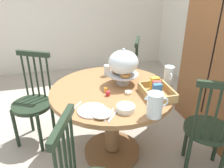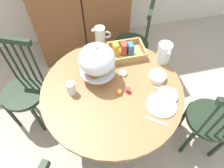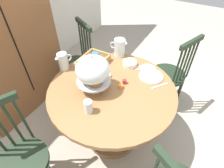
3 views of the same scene
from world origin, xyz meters
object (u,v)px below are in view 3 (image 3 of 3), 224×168
(windsor_chair_facing_door, at_px, (169,75))
(cereal_basket, at_px, (92,62))
(windsor_chair_far_side, at_px, (78,65))
(china_plate_large, at_px, (151,76))
(dining_table, at_px, (112,106))
(drinking_glass, at_px, (88,107))
(windsor_chair_near_window, at_px, (21,160))
(milk_pitcher, at_px, (63,62))
(orange_juice_pitcher, at_px, (119,48))
(china_plate_small, at_px, (148,69))
(butter_dish, at_px, (108,75))
(pastry_stand_with_dome, at_px, (93,71))
(cereal_bowl, at_px, (130,63))

(windsor_chair_facing_door, bearing_deg, cereal_basket, 131.20)
(windsor_chair_far_side, distance_m, china_plate_large, 1.02)
(china_plate_large, bearing_deg, dining_table, 143.29)
(drinking_glass, bearing_deg, windsor_chair_near_window, 144.15)
(windsor_chair_near_window, xyz_separation_m, milk_pitcher, (0.79, 0.17, 0.36))
(windsor_chair_near_window, bearing_deg, milk_pitcher, 12.54)
(orange_juice_pitcher, bearing_deg, china_plate_small, -105.34)
(windsor_chair_facing_door, relative_size, milk_pitcher, 5.56)
(dining_table, bearing_deg, butter_dish, 43.71)
(pastry_stand_with_dome, xyz_separation_m, china_plate_large, (0.40, -0.36, -0.19))
(windsor_chair_far_side, relative_size, cereal_basket, 3.09)
(dining_table, xyz_separation_m, orange_juice_pitcher, (0.49, 0.19, 0.32))
(milk_pitcher, xyz_separation_m, butter_dish, (0.10, -0.42, -0.07))
(china_plate_small, height_order, cereal_bowl, cereal_bowl)
(cereal_bowl, xyz_separation_m, drinking_glass, (-0.68, 0.02, 0.03))
(milk_pitcher, bearing_deg, china_plate_small, -62.72)
(china_plate_large, bearing_deg, milk_pitcher, 111.14)
(windsor_chair_near_window, height_order, china_plate_small, windsor_chair_near_window)
(pastry_stand_with_dome, height_order, milk_pitcher, pastry_stand_with_dome)
(milk_pitcher, height_order, cereal_basket, milk_pitcher)
(china_plate_small, bearing_deg, china_plate_large, -142.23)
(china_plate_small, bearing_deg, butter_dish, 132.36)
(china_plate_small, distance_m, butter_dish, 0.40)
(pastry_stand_with_dome, xyz_separation_m, drinking_glass, (-0.22, -0.10, -0.14))
(pastry_stand_with_dome, distance_m, drinking_glass, 0.28)
(dining_table, xyz_separation_m, milk_pitcher, (0.02, 0.54, 0.31))
(cereal_bowl, bearing_deg, cereal_basket, 118.10)
(china_plate_small, relative_size, drinking_glass, 1.36)
(china_plate_small, xyz_separation_m, drinking_glass, (-0.69, 0.21, 0.04))
(dining_table, bearing_deg, orange_juice_pitcher, 21.23)
(cereal_bowl, bearing_deg, windsor_chair_near_window, 162.89)
(windsor_chair_facing_door, bearing_deg, orange_juice_pitcher, 119.84)
(pastry_stand_with_dome, xyz_separation_m, cereal_bowl, (0.45, -0.11, -0.18))
(windsor_chair_facing_door, relative_size, cereal_basket, 3.09)
(dining_table, relative_size, pastry_stand_with_dome, 3.20)
(windsor_chair_near_window, height_order, milk_pitcher, windsor_chair_near_window)
(milk_pitcher, xyz_separation_m, drinking_glass, (-0.32, -0.51, -0.02))
(windsor_chair_facing_door, xyz_separation_m, drinking_glass, (-1.09, 0.36, 0.34))
(china_plate_large, bearing_deg, pastry_stand_with_dome, 137.76)
(orange_juice_pitcher, distance_m, butter_dish, 0.38)
(cereal_basket, relative_size, cereal_bowl, 2.26)
(butter_dish, bearing_deg, china_plate_large, -60.67)
(milk_pitcher, relative_size, cereal_bowl, 1.25)
(windsor_chair_far_side, bearing_deg, cereal_bowl, -93.85)
(china_plate_small, height_order, butter_dish, same)
(windsor_chair_far_side, relative_size, cereal_bowl, 6.96)
(cereal_basket, relative_size, china_plate_small, 2.11)
(milk_pitcher, distance_m, cereal_basket, 0.27)
(drinking_glass, bearing_deg, windsor_chair_far_side, 44.48)
(china_plate_large, xyz_separation_m, drinking_glass, (-0.62, 0.26, 0.05))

